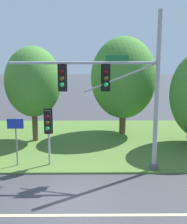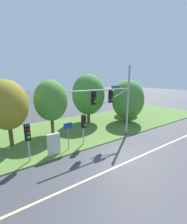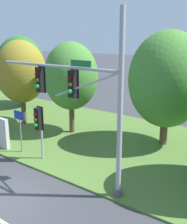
{
  "view_description": "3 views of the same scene",
  "coord_description": "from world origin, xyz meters",
  "px_view_note": "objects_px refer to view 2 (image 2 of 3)",
  "views": [
    {
      "loc": [
        0.75,
        -10.71,
        5.85
      ],
      "look_at": [
        0.87,
        3.64,
        2.97
      ],
      "focal_mm": 45.0,
      "sensor_mm": 36.0,
      "label": 1
    },
    {
      "loc": [
        -8.68,
        -8.64,
        6.68
      ],
      "look_at": [
        -0.0,
        3.97,
        3.16
      ],
      "focal_mm": 24.0,
      "sensor_mm": 36.0,
      "label": 2
    },
    {
      "loc": [
        9.64,
        -6.5,
        6.95
      ],
      "look_at": [
        1.54,
        4.36,
        3.18
      ],
      "focal_mm": 45.0,
      "sensor_mm": 36.0,
      "label": 3
    }
  ],
  "objects_px": {
    "traffic_signal_mast": "(116,100)",
    "tree_left_of_mast": "(7,105)",
    "pedestrian_signal_near_kerb": "(84,123)",
    "tree_right_far": "(129,96)",
    "info_kiosk": "(54,144)",
    "tree_tall_centre": "(128,100)",
    "pedestrian_signal_further_along": "(28,135)",
    "tree_behind_signpost": "(51,101)",
    "tree_mid_verge": "(88,95)",
    "route_sign_post": "(68,131)"
  },
  "relations": [
    {
      "from": "tree_behind_signpost",
      "to": "info_kiosk",
      "type": "xyz_separation_m",
      "value": [
        -1.58,
        -4.77,
        -3.09
      ]
    },
    {
      "from": "tree_right_far",
      "to": "info_kiosk",
      "type": "bearing_deg",
      "value": -157.43
    },
    {
      "from": "tree_left_of_mast",
      "to": "tree_mid_verge",
      "type": "distance_m",
      "value": 10.93
    },
    {
      "from": "tree_mid_verge",
      "to": "pedestrian_signal_near_kerb",
      "type": "bearing_deg",
      "value": -125.81
    },
    {
      "from": "tree_right_far",
      "to": "tree_mid_verge",
      "type": "bearing_deg",
      "value": -176.86
    },
    {
      "from": "traffic_signal_mast",
      "to": "tree_mid_verge",
      "type": "bearing_deg",
      "value": 81.58
    },
    {
      "from": "tree_right_far",
      "to": "pedestrian_signal_near_kerb",
      "type": "bearing_deg",
      "value": -153.5
    },
    {
      "from": "traffic_signal_mast",
      "to": "pedestrian_signal_near_kerb",
      "type": "height_order",
      "value": "traffic_signal_mast"
    },
    {
      "from": "route_sign_post",
      "to": "traffic_signal_mast",
      "type": "bearing_deg",
      "value": -6.25
    },
    {
      "from": "tree_left_of_mast",
      "to": "tree_right_far",
      "type": "bearing_deg",
      "value": 8.55
    },
    {
      "from": "tree_left_of_mast",
      "to": "tree_right_far",
      "type": "relative_size",
      "value": 1.13
    },
    {
      "from": "pedestrian_signal_further_along",
      "to": "tree_behind_signpost",
      "type": "xyz_separation_m",
      "value": [
        3.6,
        4.89,
        1.76
      ]
    },
    {
      "from": "tree_left_of_mast",
      "to": "pedestrian_signal_near_kerb",
      "type": "bearing_deg",
      "value": -32.78
    },
    {
      "from": "info_kiosk",
      "to": "traffic_signal_mast",
      "type": "bearing_deg",
      "value": -2.89
    },
    {
      "from": "tree_tall_centre",
      "to": "info_kiosk",
      "type": "relative_size",
      "value": 3.33
    },
    {
      "from": "traffic_signal_mast",
      "to": "route_sign_post",
      "type": "height_order",
      "value": "traffic_signal_mast"
    },
    {
      "from": "pedestrian_signal_near_kerb",
      "to": "tree_right_far",
      "type": "distance_m",
      "value": 15.45
    },
    {
      "from": "pedestrian_signal_near_kerb",
      "to": "pedestrian_signal_further_along",
      "type": "bearing_deg",
      "value": -176.67
    },
    {
      "from": "tree_tall_centre",
      "to": "route_sign_post",
      "type": "bearing_deg",
      "value": -164.12
    },
    {
      "from": "pedestrian_signal_further_along",
      "to": "tree_behind_signpost",
      "type": "height_order",
      "value": "tree_behind_signpost"
    },
    {
      "from": "traffic_signal_mast",
      "to": "pedestrian_signal_further_along",
      "type": "height_order",
      "value": "traffic_signal_mast"
    },
    {
      "from": "pedestrian_signal_further_along",
      "to": "tree_mid_verge",
      "type": "height_order",
      "value": "tree_mid_verge"
    },
    {
      "from": "pedestrian_signal_near_kerb",
      "to": "tree_tall_centre",
      "type": "relative_size",
      "value": 0.49
    },
    {
      "from": "tree_mid_verge",
      "to": "info_kiosk",
      "type": "distance_m",
      "value": 10.68
    },
    {
      "from": "route_sign_post",
      "to": "tree_behind_signpost",
      "type": "bearing_deg",
      "value": 88.92
    },
    {
      "from": "tree_left_of_mast",
      "to": "tree_behind_signpost",
      "type": "distance_m",
      "value": 4.48
    },
    {
      "from": "route_sign_post",
      "to": "tree_mid_verge",
      "type": "distance_m",
      "value": 9.25
    },
    {
      "from": "tree_behind_signpost",
      "to": "info_kiosk",
      "type": "bearing_deg",
      "value": -108.38
    },
    {
      "from": "tree_mid_verge",
      "to": "info_kiosk",
      "type": "height_order",
      "value": "tree_mid_verge"
    },
    {
      "from": "traffic_signal_mast",
      "to": "tree_right_far",
      "type": "height_order",
      "value": "traffic_signal_mast"
    },
    {
      "from": "traffic_signal_mast",
      "to": "route_sign_post",
      "type": "xyz_separation_m",
      "value": [
        -5.28,
        0.58,
        -2.54
      ]
    },
    {
      "from": "pedestrian_signal_near_kerb",
      "to": "info_kiosk",
      "type": "xyz_separation_m",
      "value": [
        -3.2,
        -0.19,
        -1.28
      ]
    },
    {
      "from": "tree_behind_signpost",
      "to": "tree_tall_centre",
      "type": "xyz_separation_m",
      "value": [
        11.2,
        -1.32,
        -0.66
      ]
    },
    {
      "from": "tree_tall_centre",
      "to": "info_kiosk",
      "type": "xyz_separation_m",
      "value": [
        -12.78,
        -3.45,
        -2.42
      ]
    },
    {
      "from": "traffic_signal_mast",
      "to": "tree_behind_signpost",
      "type": "bearing_deg",
      "value": 135.46
    },
    {
      "from": "traffic_signal_mast",
      "to": "tree_right_far",
      "type": "bearing_deg",
      "value": 35.94
    },
    {
      "from": "tree_tall_centre",
      "to": "info_kiosk",
      "type": "bearing_deg",
      "value": -164.91
    },
    {
      "from": "traffic_signal_mast",
      "to": "tree_left_of_mast",
      "type": "relative_size",
      "value": 1.22
    },
    {
      "from": "tree_behind_signpost",
      "to": "info_kiosk",
      "type": "relative_size",
      "value": 3.36
    },
    {
      "from": "route_sign_post",
      "to": "tree_tall_centre",
      "type": "xyz_separation_m",
      "value": [
        11.28,
        3.21,
        1.63
      ]
    },
    {
      "from": "traffic_signal_mast",
      "to": "tree_behind_signpost",
      "type": "distance_m",
      "value": 7.29
    },
    {
      "from": "route_sign_post",
      "to": "tree_mid_verge",
      "type": "relative_size",
      "value": 0.36
    },
    {
      "from": "tree_left_of_mast",
      "to": "tree_mid_verge",
      "type": "bearing_deg",
      "value": 13.11
    },
    {
      "from": "tree_tall_centre",
      "to": "info_kiosk",
      "type": "distance_m",
      "value": 13.46
    },
    {
      "from": "tree_tall_centre",
      "to": "tree_right_far",
      "type": "relative_size",
      "value": 1.1
    },
    {
      "from": "tree_right_far",
      "to": "info_kiosk",
      "type": "xyz_separation_m",
      "value": [
        -16.99,
        -7.06,
        -2.37
      ]
    },
    {
      "from": "pedestrian_signal_near_kerb",
      "to": "tree_behind_signpost",
      "type": "distance_m",
      "value": 5.19
    },
    {
      "from": "tree_mid_verge",
      "to": "tree_tall_centre",
      "type": "height_order",
      "value": "tree_mid_verge"
    },
    {
      "from": "route_sign_post",
      "to": "pedestrian_signal_near_kerb",
      "type": "bearing_deg",
      "value": -1.68
    },
    {
      "from": "tree_left_of_mast",
      "to": "tree_behind_signpost",
      "type": "xyz_separation_m",
      "value": [
        4.43,
        0.69,
        -0.04
      ]
    }
  ]
}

